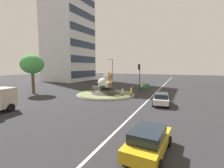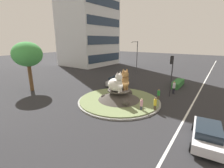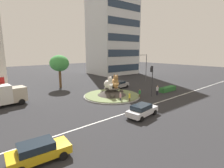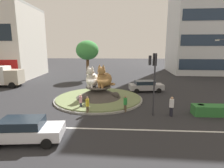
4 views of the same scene
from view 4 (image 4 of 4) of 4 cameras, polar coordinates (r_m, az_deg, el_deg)
The scene contains 15 objects.
ground_plane at distance 21.25m, azimuth -4.22°, elevation -4.88°, with size 160.00×160.00×0.00m, color #28282B.
lane_centreline at distance 14.13m, azimuth -8.48°, elevation -13.61°, with size 112.00×0.20×0.01m, color silver.
roundabout_island at distance 21.09m, azimuth -4.24°, elevation -3.40°, with size 10.11×10.11×1.55m.
cat_statue_white at distance 20.80m, azimuth -6.29°, elevation 1.61°, with size 1.84×2.43×2.42m.
cat_statue_tabby at distance 20.50m, azimuth -2.53°, elevation 1.70°, with size 2.40×2.64×2.58m.
traffic_light_mast at distance 15.98m, azimuth 12.94°, elevation 4.05°, with size 0.71×0.55×5.46m.
clipped_hedge_strip at distance 18.88m, azimuth 30.44°, elevation -7.16°, with size 4.46×1.20×0.90m, color #2D7033.
broadleaf_tree_behind_island at distance 34.09m, azimuth -7.76°, elevation 10.37°, with size 4.13×4.13×7.21m.
pedestrian_pink_shirt at distance 17.86m, azimuth -9.80°, elevation -5.46°, with size 0.30×0.30×1.54m.
pedestrian_yellow_shirt at distance 16.58m, azimuth -7.73°, elevation -6.53°, with size 0.32×0.32×1.64m.
pedestrian_white_shirt at distance 16.83m, azimuth 18.17°, elevation -6.56°, with size 0.39×0.39×1.76m.
pedestrian_green_shirt at distance 17.08m, azimuth 4.19°, elevation -6.13°, with size 0.34×0.34×1.55m.
sedan_on_far_lane at distance 25.21m, azimuth 10.56°, elevation -0.57°, with size 4.77×2.52×1.52m.
parked_car_right at distance 13.15m, azimuth -25.59°, elevation -12.79°, with size 4.77×2.47×1.54m.
litter_bin at distance 18.42m, azimuth 26.05°, elevation -7.17°, with size 0.56×0.56×0.90m.
Camera 4 is at (2.79, -20.21, 5.95)m, focal length 29.12 mm.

